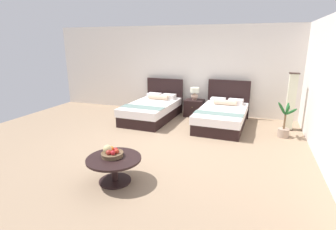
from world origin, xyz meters
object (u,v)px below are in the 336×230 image
fruit_bowl (111,153)px  potted_palm (284,126)px  table_lamp (195,93)px  bed_near_corner (222,116)px  floor_lamp_corner (291,102)px  bed_near_window (153,110)px  nightstand (194,108)px  coffee_table (114,164)px

fruit_bowl → potted_palm: (2.80, 3.13, -0.20)m
table_lamp → bed_near_corner: bearing=-38.1°
fruit_bowl → floor_lamp_corner: (2.96, 3.79, 0.25)m
table_lamp → potted_palm: bearing=-25.0°
bed_near_window → bed_near_corner: bed_near_corner is taller
bed_near_window → potted_palm: (3.55, -0.40, -0.00)m
nightstand → coffee_table: 4.31m
table_lamp → floor_lamp_corner: size_ratio=0.26×
table_lamp → fruit_bowl: (-0.34, -4.29, -0.24)m
bed_near_window → bed_near_corner: (2.03, 0.00, -0.00)m
floor_lamp_corner → table_lamp: bearing=169.4°
bed_near_window → bed_near_corner: bearing=0.1°
bed_near_corner → coffee_table: size_ratio=2.45×
bed_near_window → table_lamp: 1.39m
nightstand → potted_palm: bearing=-24.6°
fruit_bowl → coffee_table: bearing=-31.1°
bed_near_window → potted_palm: 3.57m
fruit_bowl → floor_lamp_corner: size_ratio=0.24×
bed_near_corner → fruit_bowl: bed_near_corner is taller
nightstand → floor_lamp_corner: (2.63, -0.47, 0.48)m
potted_palm → nightstand: bearing=155.4°
table_lamp → floor_lamp_corner: 2.67m
table_lamp → floor_lamp_corner: (2.63, -0.49, 0.01)m
bed_near_window → nightstand: bed_near_window is taller
coffee_table → fruit_bowl: size_ratio=2.44×
bed_near_corner → fruit_bowl: size_ratio=5.96×
bed_near_window → coffee_table: bed_near_window is taller
coffee_table → fruit_bowl: (-0.06, 0.03, 0.17)m
bed_near_window → coffee_table: (0.80, -3.57, 0.03)m
bed_near_corner → floor_lamp_corner: bearing=8.7°
bed_near_window → nightstand: bearing=34.2°
bed_near_window → potted_palm: bearing=-6.4°
bed_near_window → table_lamp: (1.08, 0.75, 0.44)m
bed_near_corner → potted_palm: size_ratio=2.38×
bed_near_window → nightstand: 1.30m
bed_near_window → nightstand: (1.08, 0.73, -0.03)m
fruit_bowl → potted_palm: size_ratio=0.40×
table_lamp → coffee_table: (-0.28, -4.32, -0.41)m
bed_near_corner → nightstand: bearing=142.7°
bed_near_corner → nightstand: size_ratio=3.78×
bed_near_corner → bed_near_window: bearing=-179.9°
table_lamp → bed_near_window: bearing=-145.1°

